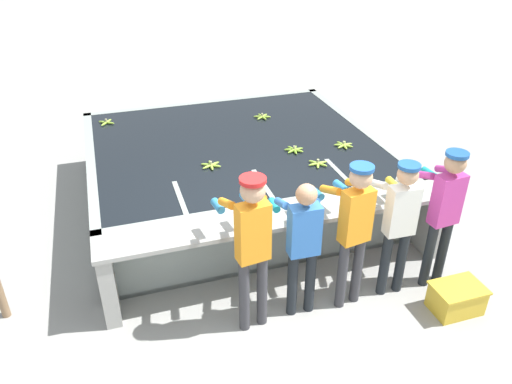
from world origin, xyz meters
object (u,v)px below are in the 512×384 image
worker_2 (353,222)px  worker_1 (302,238)px  worker_3 (399,217)px  worker_4 (444,206)px  banana_bunch_floating_1 (318,163)px  knife_0 (389,193)px  banana_bunch_floating_4 (294,150)px  banana_bunch_floating_2 (344,145)px  banana_bunch_floating_5 (262,117)px  worker_0 (252,239)px  banana_bunch_floating_3 (211,165)px  banana_bunch_floating_0 (106,122)px  crate (456,298)px

worker_2 → worker_1: bearing=176.0°
worker_2 → worker_3: (0.56, 0.03, -0.06)m
worker_4 → banana_bunch_floating_1: (-0.79, 1.56, -0.10)m
knife_0 → worker_1: bearing=-157.1°
worker_1 → banana_bunch_floating_4: worker_1 is taller
banana_bunch_floating_2 → banana_bunch_floating_5: size_ratio=0.99×
worker_1 → banana_bunch_floating_2: worker_1 is taller
banana_bunch_floating_1 → knife_0: (0.48, -0.97, -0.01)m
worker_4 → knife_0: worker_4 is taller
worker_3 → worker_4: worker_4 is taller
knife_0 → worker_3: bearing=-112.4°
worker_3 → knife_0: 0.63m
worker_0 → banana_bunch_floating_3: (0.06, 1.97, -0.16)m
worker_4 → banana_bunch_floating_4: size_ratio=6.04×
banana_bunch_floating_1 → worker_1: bearing=-119.0°
worker_0 → worker_4: (2.20, 0.03, -0.06)m
worker_4 → banana_bunch_floating_0: worker_4 is taller
banana_bunch_floating_2 → crate: banana_bunch_floating_2 is taller
worker_2 → banana_bunch_floating_5: 3.39m
banana_bunch_floating_1 → worker_2: bearing=-101.1°
banana_bunch_floating_0 → crate: size_ratio=0.45×
worker_4 → banana_bunch_floating_5: (-0.96, 3.37, -0.10)m
banana_bunch_floating_5 → crate: banana_bunch_floating_5 is taller
worker_0 → worker_3: worker_0 is taller
worker_4 → banana_bunch_floating_1: size_ratio=5.98×
knife_0 → worker_2: bearing=-142.8°
worker_1 → worker_3: 1.10m
banana_bunch_floating_0 → knife_0: (3.05, -3.30, -0.01)m
banana_bunch_floating_1 → banana_bunch_floating_5: same height
worker_1 → worker_3: (1.10, -0.01, 0.05)m
banana_bunch_floating_3 → banana_bunch_floating_4: (1.21, 0.11, -0.00)m
worker_2 → worker_3: bearing=2.8°
worker_4 → banana_bunch_floating_5: size_ratio=5.98×
worker_3 → knife_0: (0.24, 0.58, -0.07)m
banana_bunch_floating_2 → banana_bunch_floating_3: bearing=-178.6°
banana_bunch_floating_1 → knife_0: 1.09m
worker_3 → banana_bunch_floating_3: size_ratio=5.81×
crate → banana_bunch_floating_2: bearing=94.2°
worker_1 → worker_2: bearing=-4.0°
banana_bunch_floating_1 → banana_bunch_floating_5: (-0.17, 1.81, 0.00)m
crate → worker_1: bearing=161.4°
banana_bunch_floating_4 → worker_1: bearing=-109.3°
banana_bunch_floating_4 → banana_bunch_floating_1: bearing=-73.7°
worker_0 → worker_1: 0.58m
worker_2 → banana_bunch_floating_1: bearing=78.9°
worker_0 → worker_3: size_ratio=1.08×
worker_2 → banana_bunch_floating_4: (0.17, 2.07, -0.12)m
banana_bunch_floating_3 → banana_bunch_floating_2: bearing=1.4°
banana_bunch_floating_2 → crate: bearing=-85.8°
worker_0 → banana_bunch_floating_1: 2.13m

